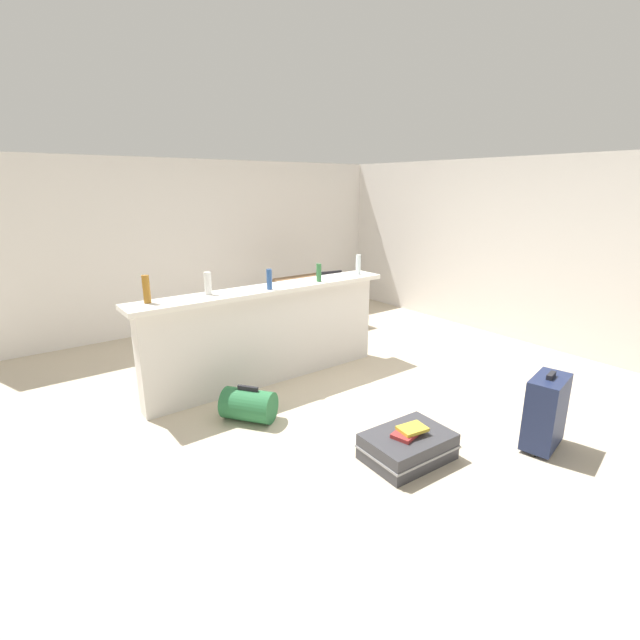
% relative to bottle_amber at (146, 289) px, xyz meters
% --- Properties ---
extents(ground_plane, '(13.00, 13.00, 0.05)m').
position_rel_bottle_amber_xyz_m(ground_plane, '(1.80, -0.51, -1.23)').
color(ground_plane, beige).
extents(wall_back, '(6.60, 0.10, 2.50)m').
position_rel_bottle_amber_xyz_m(wall_back, '(1.80, 2.54, 0.04)').
color(wall_back, silver).
rests_on(wall_back, ground_plane).
extents(wall_right, '(0.10, 6.00, 2.50)m').
position_rel_bottle_amber_xyz_m(wall_right, '(4.85, -0.21, 0.04)').
color(wall_right, silver).
rests_on(wall_right, ground_plane).
extents(partition_half_wall, '(2.80, 0.20, 1.03)m').
position_rel_bottle_amber_xyz_m(partition_half_wall, '(1.23, -0.08, -0.69)').
color(partition_half_wall, silver).
rests_on(partition_half_wall, ground_plane).
extents(bar_countertop, '(2.96, 0.40, 0.05)m').
position_rel_bottle_amber_xyz_m(bar_countertop, '(1.23, -0.08, -0.16)').
color(bar_countertop, white).
rests_on(bar_countertop, partition_half_wall).
extents(bottle_amber, '(0.07, 0.07, 0.26)m').
position_rel_bottle_amber_xyz_m(bottle_amber, '(0.00, 0.00, 0.00)').
color(bottle_amber, '#9E661E').
rests_on(bottle_amber, bar_countertop).
extents(bottle_white, '(0.07, 0.07, 0.22)m').
position_rel_bottle_amber_xyz_m(bottle_white, '(0.59, -0.01, -0.02)').
color(bottle_white, silver).
rests_on(bottle_white, bar_countertop).
extents(bottle_blue, '(0.06, 0.06, 0.21)m').
position_rel_bottle_amber_xyz_m(bottle_blue, '(1.20, -0.17, -0.02)').
color(bottle_blue, '#284C89').
rests_on(bottle_blue, bar_countertop).
extents(bottle_green, '(0.06, 0.06, 0.20)m').
position_rel_bottle_amber_xyz_m(bottle_green, '(1.85, -0.16, -0.03)').
color(bottle_green, '#2D6B38').
rests_on(bottle_green, bar_countertop).
extents(bottle_clear, '(0.06, 0.06, 0.24)m').
position_rel_bottle_amber_xyz_m(bottle_clear, '(2.50, -0.10, -0.01)').
color(bottle_clear, silver).
rests_on(bottle_clear, bar_countertop).
extents(dining_table, '(1.10, 0.80, 0.74)m').
position_rel_bottle_amber_xyz_m(dining_table, '(2.91, 1.38, -0.56)').
color(dining_table, brown).
rests_on(dining_table, ground_plane).
extents(dining_chair_near_partition, '(0.47, 0.47, 0.93)m').
position_rel_bottle_amber_xyz_m(dining_chair_near_partition, '(2.84, 0.83, -0.69)').
color(dining_chair_near_partition, black).
rests_on(dining_chair_near_partition, ground_plane).
extents(suitcase_flat_charcoal, '(0.84, 0.52, 0.22)m').
position_rel_bottle_amber_xyz_m(suitcase_flat_charcoal, '(1.32, -2.07, -1.10)').
color(suitcase_flat_charcoal, '#38383D').
rests_on(suitcase_flat_charcoal, ground_plane).
extents(duffel_bag_green, '(0.52, 0.56, 0.34)m').
position_rel_bottle_amber_xyz_m(duffel_bag_green, '(0.61, -0.73, -1.06)').
color(duffel_bag_green, '#286B3D').
rests_on(duffel_bag_green, ground_plane).
extents(suitcase_upright_navy, '(0.48, 0.33, 0.67)m').
position_rel_bottle_amber_xyz_m(suitcase_upright_navy, '(2.35, -2.63, -0.88)').
color(suitcase_upright_navy, '#1E284C').
rests_on(suitcase_upright_navy, ground_plane).
extents(book_stack, '(0.31, 0.21, 0.06)m').
position_rel_bottle_amber_xyz_m(book_stack, '(1.31, -2.08, -0.96)').
color(book_stack, '#AD2D2D').
rests_on(book_stack, suitcase_flat_charcoal).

